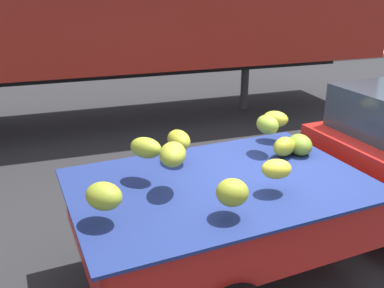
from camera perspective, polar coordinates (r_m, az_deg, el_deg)
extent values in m
plane|color=#28282B|center=(5.24, 10.63, -12.62)|extent=(220.00, 220.00, 0.00)
cube|color=gray|center=(14.14, -9.16, 9.61)|extent=(80.00, 0.80, 0.16)
cube|color=#B21E19|center=(4.33, 3.56, -11.02)|extent=(2.81, 1.94, 0.08)
cube|color=#B21E19|center=(4.86, -0.81, -3.63)|extent=(2.66, 0.28, 0.44)
cube|color=#B21E19|center=(3.59, 9.84, -13.90)|extent=(2.66, 0.28, 0.44)
cube|color=#B21E19|center=(4.87, 17.53, -4.65)|extent=(0.20, 1.71, 0.44)
cube|color=#B21E19|center=(3.85, -14.35, -11.62)|extent=(0.20, 1.71, 0.44)
cube|color=#B21914|center=(4.91, -0.94, -3.92)|extent=(2.55, 0.24, 0.07)
cube|color=navy|center=(4.09, 3.71, -5.21)|extent=(2.94, 2.07, 0.03)
ellipsoid|color=#98A42C|center=(3.41, -11.62, -6.79)|extent=(0.39, 0.40, 0.21)
ellipsoid|color=#A3AB2E|center=(4.02, -6.16, -0.51)|extent=(0.37, 0.39, 0.19)
ellipsoid|color=gold|center=(5.10, 11.04, 3.30)|extent=(0.36, 0.37, 0.18)
ellipsoid|color=olive|center=(4.82, 14.14, -0.10)|extent=(0.30, 0.37, 0.23)
ellipsoid|color=#9BA32A|center=(3.44, 5.37, -6.43)|extent=(0.27, 0.27, 0.22)
ellipsoid|color=#A5AE30|center=(3.77, -2.58, -1.37)|extent=(0.35, 0.42, 0.20)
ellipsoid|color=gold|center=(3.87, 11.16, -3.26)|extent=(0.29, 0.24, 0.17)
ellipsoid|color=olive|center=(4.69, 10.00, 2.55)|extent=(0.22, 0.31, 0.20)
ellipsoid|color=gold|center=(4.67, 12.16, -0.32)|extent=(0.34, 0.30, 0.20)
ellipsoid|color=#AAA828|center=(4.42, -1.77, 0.51)|extent=(0.24, 0.36, 0.20)
cylinder|color=black|center=(6.45, 21.05, -3.70)|extent=(0.66, 0.26, 0.64)
cylinder|color=black|center=(5.01, -4.13, -9.66)|extent=(0.66, 0.26, 0.64)
cube|color=black|center=(9.08, -12.34, 9.48)|extent=(11.04, 0.45, 0.30)
cylinder|color=#38383A|center=(10.07, 7.03, 8.17)|extent=(0.18, 0.18, 1.25)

